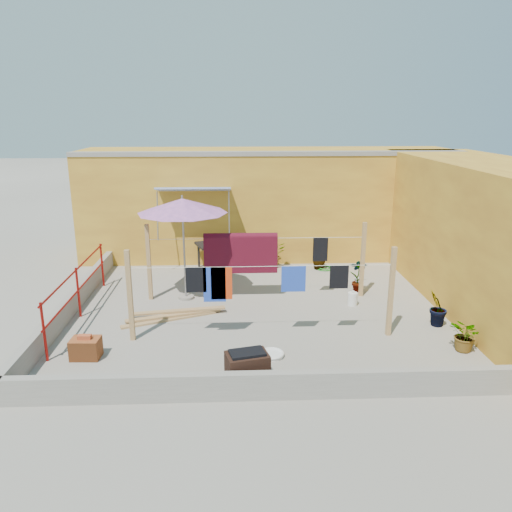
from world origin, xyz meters
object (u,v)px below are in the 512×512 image
object	(u,v)px
brazier	(247,369)
white_basin	(271,354)
brick_stack	(86,348)
patio_umbrella	(182,206)
outdoor_table	(226,245)
water_jug_a	(359,283)
green_hose	(324,268)
plant_back_a	(273,254)
water_jug_b	(353,299)

from	to	relation	value
brazier	white_basin	size ratio (longest dim) A/B	1.62
brick_stack	patio_umbrella	bearing A→B (deg)	62.60
white_basin	patio_umbrella	bearing A→B (deg)	120.89
outdoor_table	white_basin	world-z (taller)	outdoor_table
patio_umbrella	brazier	bearing A→B (deg)	-71.33
patio_umbrella	brazier	world-z (taller)	patio_umbrella
water_jug_a	brick_stack	bearing A→B (deg)	-149.59
water_jug_a	green_hose	world-z (taller)	water_jug_a
water_jug_a	green_hose	xyz separation A→B (m)	(-0.56, 1.70, -0.13)
white_basin	plant_back_a	size ratio (longest dim) A/B	0.61
white_basin	green_hose	size ratio (longest dim) A/B	0.99
outdoor_table	white_basin	distance (m)	5.52
plant_back_a	green_hose	bearing A→B (deg)	-9.40
patio_umbrella	white_basin	distance (m)	4.13
brazier	water_jug_a	world-z (taller)	brazier
plant_back_a	brick_stack	bearing A→B (deg)	-125.22
green_hose	plant_back_a	distance (m)	1.50
patio_umbrella	water_jug_b	distance (m)	4.39
outdoor_table	water_jug_a	bearing A→B (deg)	-30.24
white_basin	brazier	bearing A→B (deg)	-115.55
water_jug_a	green_hose	distance (m)	1.79
green_hose	plant_back_a	bearing A→B (deg)	170.60
brazier	plant_back_a	bearing A→B (deg)	82.00
outdoor_table	green_hose	size ratio (longest dim) A/B	3.80
brick_stack	water_jug_a	xyz separation A→B (m)	(5.75, 3.38, -0.03)
brick_stack	green_hose	bearing A→B (deg)	44.35
green_hose	outdoor_table	bearing A→B (deg)	175.07
patio_umbrella	brazier	size ratio (longest dim) A/B	3.43
outdoor_table	brazier	distance (m)	6.40
water_jug_a	green_hose	size ratio (longest dim) A/B	0.77
outdoor_table	plant_back_a	bearing A→B (deg)	0.00
brazier	green_hose	size ratio (longest dim) A/B	1.59
brazier	plant_back_a	distance (m)	6.44
brazier	water_jug_a	xyz separation A→B (m)	(2.90, 4.44, -0.13)
water_jug_a	water_jug_b	xyz separation A→B (m)	(-0.40, -1.06, -0.01)
patio_umbrella	brick_stack	distance (m)	3.86
outdoor_table	water_jug_a	xyz separation A→B (m)	(3.33, -1.94, -0.52)
brazier	brick_stack	bearing A→B (deg)	159.65
brazier	white_basin	world-z (taller)	brazier
brazier	plant_back_a	xyz separation A→B (m)	(0.90, 6.38, 0.09)
outdoor_table	white_basin	xyz separation A→B (m)	(0.89, -5.41, -0.64)
brazier	water_jug_b	xyz separation A→B (m)	(2.49, 3.38, -0.14)
patio_umbrella	green_hose	xyz separation A→B (m)	(3.68, 2.16, -2.17)
patio_umbrella	water_jug_a	xyz separation A→B (m)	(4.24, 0.46, -2.05)
brick_stack	white_basin	size ratio (longest dim) A/B	1.13
brazier	outdoor_table	bearing A→B (deg)	93.86
green_hose	plant_back_a	size ratio (longest dim) A/B	0.62
brick_stack	brazier	world-z (taller)	brazier
brazier	white_basin	xyz separation A→B (m)	(0.46, 0.96, -0.25)
white_basin	water_jug_a	xyz separation A→B (m)	(2.44, 3.47, 0.12)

